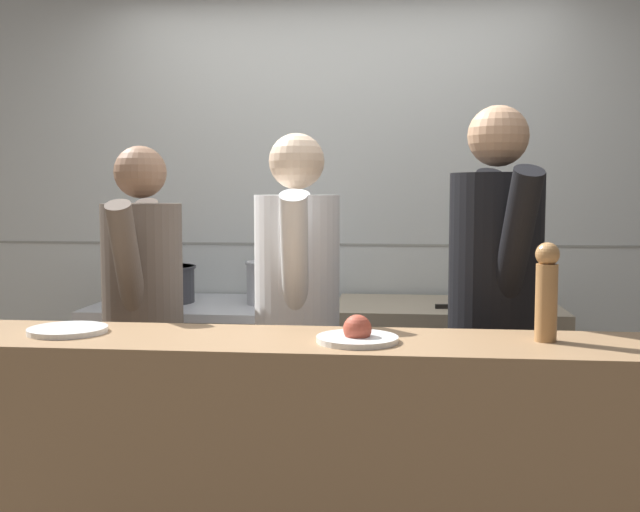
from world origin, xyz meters
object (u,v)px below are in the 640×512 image
object	(u,v)px
chefs_knife	(467,307)
chef_sous	(297,319)
stock_pot	(163,283)
plated_dish_appetiser	(357,335)
sauce_pot	(274,281)
plated_dish_main	(68,330)
chef_line	(495,309)
oven_range	(212,386)
chef_head_cook	(143,320)
pepper_mill	(547,290)

from	to	relation	value
chefs_knife	chef_sous	bearing A→B (deg)	-139.07
chef_sous	stock_pot	bearing A→B (deg)	130.52
plated_dish_appetiser	chef_sous	size ratio (longest dim) A/B	0.15
stock_pot	sauce_pot	world-z (taller)	sauce_pot
sauce_pot	plated_dish_appetiser	xyz separation A→B (m)	(0.51, -1.43, 0.01)
plated_dish_main	stock_pot	bearing A→B (deg)	95.03
plated_dish_main	chef_sous	size ratio (longest dim) A/B	0.16
stock_pot	chef_line	bearing A→B (deg)	-26.11
sauce_pot	chef_sous	world-z (taller)	chef_sous
chef_sous	chef_line	world-z (taller)	chef_line
stock_pot	plated_dish_main	xyz separation A→B (m)	(0.12, -1.37, 0.01)
oven_range	chefs_knife	distance (m)	1.36
sauce_pot	stock_pot	bearing A→B (deg)	-178.55
oven_range	sauce_pot	bearing A→B (deg)	3.85
oven_range	chef_head_cook	size ratio (longest dim) A/B	0.72
oven_range	chef_head_cook	world-z (taller)	chef_head_cook
plated_dish_main	plated_dish_appetiser	distance (m)	0.96
sauce_pot	pepper_mill	xyz separation A→B (m)	(1.09, -1.36, 0.15)
oven_range	chef_head_cook	bearing A→B (deg)	-98.31
oven_range	stock_pot	world-z (taller)	stock_pot
chefs_knife	plated_dish_main	xyz separation A→B (m)	(-1.41, -1.22, 0.09)
plated_dish_main	pepper_mill	xyz separation A→B (m)	(1.55, 0.02, 0.15)
oven_range	plated_dish_main	size ratio (longest dim) A/B	4.50
plated_dish_main	pepper_mill	world-z (taller)	pepper_mill
sauce_pot	pepper_mill	bearing A→B (deg)	-51.21
stock_pot	chef_head_cook	distance (m)	0.74
chef_head_cook	oven_range	bearing A→B (deg)	77.86
stock_pot	chef_line	size ratio (longest dim) A/B	0.19
oven_range	pepper_mill	world-z (taller)	pepper_mill
sauce_pot	chef_head_cook	world-z (taller)	chef_head_cook
plated_dish_appetiser	chef_line	bearing A→B (deg)	52.13
chefs_knife	plated_dish_appetiser	xyz separation A→B (m)	(-0.45, -1.27, 0.10)
plated_dish_main	chef_line	world-z (taller)	chef_line
oven_range	chef_head_cook	xyz separation A→B (m)	(-0.10, -0.72, 0.47)
stock_pot	chef_head_cook	xyz separation A→B (m)	(0.15, -0.72, -0.07)
chef_head_cook	chef_line	world-z (taller)	chef_line
sauce_pot	pepper_mill	size ratio (longest dim) A/B	0.94
chef_sous	chef_line	size ratio (longest dim) A/B	0.94
chefs_knife	chef_sous	xyz separation A→B (m)	(-0.73, -0.63, 0.04)
plated_dish_appetiser	chef_sous	xyz separation A→B (m)	(-0.28, 0.64, -0.07)
sauce_pot	chef_head_cook	xyz separation A→B (m)	(-0.43, -0.74, -0.08)
chef_sous	chefs_knife	bearing A→B (deg)	35.28
chef_head_cook	chefs_knife	bearing A→B (deg)	18.96
sauce_pot	plated_dish_main	bearing A→B (deg)	-108.34
sauce_pot	plated_dish_appetiser	world-z (taller)	sauce_pot
plated_dish_main	chefs_knife	bearing A→B (deg)	40.91
sauce_pot	plated_dish_main	world-z (taller)	sauce_pot
chef_line	chef_sous	bearing A→B (deg)	168.61
chefs_knife	chef_sous	size ratio (longest dim) A/B	0.22
pepper_mill	chef_sous	size ratio (longest dim) A/B	0.19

